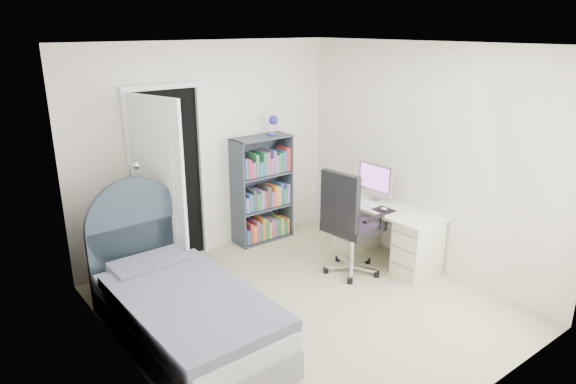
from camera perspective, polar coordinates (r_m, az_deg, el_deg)
room_shell at (r=4.71m, az=2.06°, el=0.68°), size 3.50×3.70×2.60m
door at (r=5.65m, az=-13.83°, el=0.85°), size 0.92×0.81×2.06m
bed at (r=4.71m, az=-11.73°, el=-12.59°), size 1.01×2.08×1.27m
nightstand at (r=5.63m, az=-18.70°, el=-7.19°), size 0.35×0.35×0.53m
floor_lamp at (r=5.58m, az=-16.28°, el=-4.78°), size 0.20×0.20×1.37m
bookcase at (r=6.52m, az=-2.78°, el=-0.06°), size 0.76×0.32×1.61m
desk at (r=6.14m, az=10.75°, el=-4.22°), size 0.54×1.34×1.10m
office_chair at (r=5.59m, az=6.68°, el=-2.98°), size 0.63×0.65×1.21m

